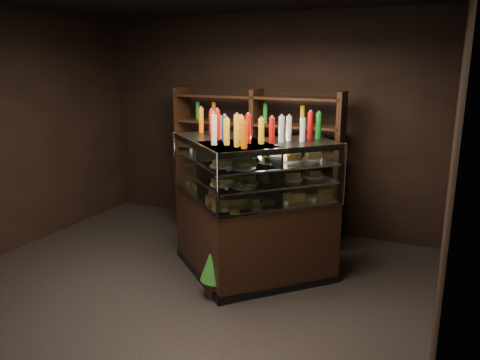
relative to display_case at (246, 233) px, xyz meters
The scene contains 7 objects.
ground 1.05m from the display_case, 124.68° to the right, with size 5.00×5.00×0.00m, color black.
room_shell 1.70m from the display_case, 124.68° to the right, with size 5.02×5.02×3.01m.
display_case is the anchor object (origin of this frame).
food_display 0.65m from the display_case, 87.65° to the right, with size 1.60×1.03×0.47m.
bottles_top 1.17m from the display_case, 92.35° to the left, with size 1.42×0.89×0.30m.
potted_conifer 0.54m from the display_case, 100.54° to the right, with size 0.34×0.34×0.73m.
back_shelving 1.37m from the display_case, 108.18° to the left, with size 2.33×0.44×2.00m.
Camera 1 is at (2.48, -3.69, 2.35)m, focal length 35.00 mm.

